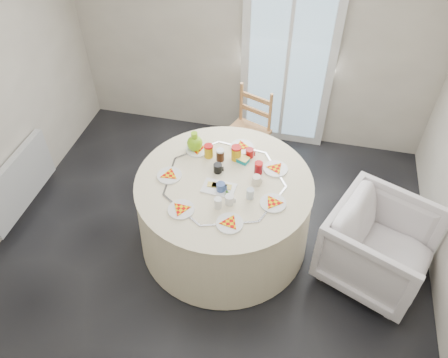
% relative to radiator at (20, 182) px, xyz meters
% --- Properties ---
extents(floor, '(4.00, 4.00, 0.00)m').
position_rel_radiator_xyz_m(floor, '(1.94, -0.20, -0.38)').
color(floor, black).
rests_on(floor, ground).
extents(wall_back, '(4.00, 0.02, 2.60)m').
position_rel_radiator_xyz_m(wall_back, '(1.94, 1.80, 0.92)').
color(wall_back, '#BCB5A3').
rests_on(wall_back, floor).
extents(glass_door, '(1.00, 0.08, 2.10)m').
position_rel_radiator_xyz_m(glass_door, '(2.34, 1.75, 0.67)').
color(glass_door, silver).
rests_on(glass_door, floor).
extents(radiator, '(0.07, 1.00, 0.55)m').
position_rel_radiator_xyz_m(radiator, '(0.00, 0.00, 0.00)').
color(radiator, silver).
rests_on(radiator, floor).
extents(table, '(1.57, 1.57, 0.80)m').
position_rel_radiator_xyz_m(table, '(2.03, 0.08, -0.01)').
color(table, beige).
rests_on(table, floor).
extents(wooden_chair, '(0.53, 0.52, 0.94)m').
position_rel_radiator_xyz_m(wooden_chair, '(2.02, 1.16, 0.09)').
color(wooden_chair, '#A27346').
rests_on(wooden_chair, floor).
extents(armchair, '(1.02, 1.05, 0.84)m').
position_rel_radiator_xyz_m(armchair, '(3.41, -0.00, 0.01)').
color(armchair, white).
rests_on(armchair, floor).
extents(place_settings, '(1.19, 1.19, 0.02)m').
position_rel_radiator_xyz_m(place_settings, '(2.03, 0.08, 0.39)').
color(place_settings, white).
rests_on(place_settings, table).
extents(jar_cluster, '(0.60, 0.45, 0.16)m').
position_rel_radiator_xyz_m(jar_cluster, '(2.05, 0.30, 0.44)').
color(jar_cluster, '#9C621D').
rests_on(jar_cluster, table).
extents(butter_tub, '(0.14, 0.12, 0.05)m').
position_rel_radiator_xyz_m(butter_tub, '(2.13, 0.36, 0.41)').
color(butter_tub, '#068793').
rests_on(butter_tub, table).
extents(green_pitcher, '(0.15, 0.15, 0.19)m').
position_rel_radiator_xyz_m(green_pitcher, '(1.68, 0.43, 0.49)').
color(green_pitcher, '#7CC213').
rests_on(green_pitcher, table).
extents(cheese_platter, '(0.29, 0.19, 0.04)m').
position_rel_radiator_xyz_m(cheese_platter, '(2.01, -0.02, 0.39)').
color(cheese_platter, white).
rests_on(cheese_platter, table).
extents(mugs_glasses, '(0.59, 0.59, 0.10)m').
position_rel_radiator_xyz_m(mugs_glasses, '(2.13, 0.06, 0.43)').
color(mugs_glasses, '#9E9E9E').
rests_on(mugs_glasses, table).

